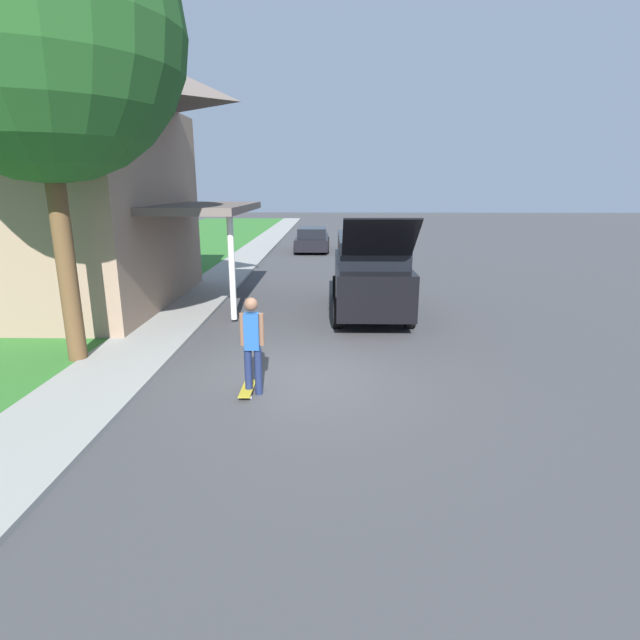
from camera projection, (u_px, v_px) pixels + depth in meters
ground_plane at (300, 376)px, 9.46m from camera, size 120.00×120.00×0.00m
lawn at (53, 301)px, 15.40m from camera, size 10.00×80.00×0.08m
sidewalk at (195, 302)px, 15.31m from camera, size 1.80×80.00×0.10m
house at (11, 148)px, 13.90m from camera, size 11.24×7.98×8.47m
lawn_tree_near at (35, 31)px, 8.60m from camera, size 5.15×5.15×8.58m
suv_parked at (370, 272)px, 13.90m from camera, size 2.05×5.80×2.85m
car_down_street at (312, 240)px, 27.63m from camera, size 1.87×4.53×1.27m
skateboarder at (252, 342)px, 8.40m from camera, size 0.41×0.23×1.71m
skateboard at (248, 389)px, 8.64m from camera, size 0.21×0.79×0.10m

